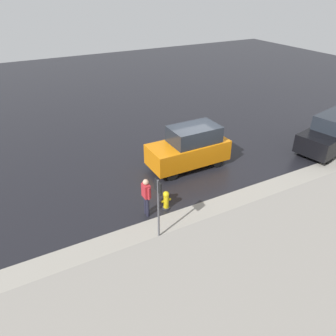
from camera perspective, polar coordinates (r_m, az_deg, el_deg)
The scene contains 8 objects.
ground_plane at distance 16.16m, azimuth 4.89°, elevation 0.09°, with size 60.00×60.00×0.00m, color black.
kerb_strip at distance 13.45m, azimuth 14.68°, elevation -7.69°, with size 24.00×3.20×0.04m, color gray.
moving_hatchback at distance 15.79m, azimuth 3.79°, elevation 3.60°, with size 3.90×1.71×2.06m.
parked_sedan at distance 19.46m, azimuth 26.75°, elevation 5.48°, with size 4.56×2.57×1.98m.
fire_hydrant at distance 13.10m, azimuth -0.35°, elevation -5.62°, with size 0.42×0.31×0.80m.
pedestrian at distance 12.47m, azimuth -3.82°, elevation -4.61°, with size 0.24×0.57×1.62m.
metal_railing at distance 13.74m, azimuth 24.22°, elevation -5.12°, with size 8.24×0.04×1.05m.
sign_post at distance 11.04m, azimuth -1.70°, elevation -5.76°, with size 0.07×0.44×2.40m.
Camera 1 is at (7.86, 11.63, 8.02)m, focal length 35.00 mm.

